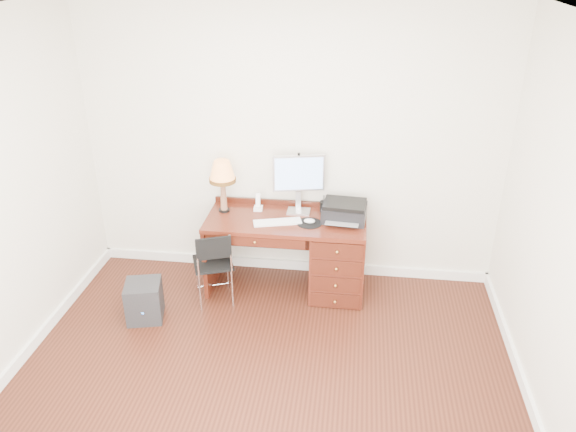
# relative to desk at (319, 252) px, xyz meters

# --- Properties ---
(ground) EXTENTS (4.00, 4.00, 0.00)m
(ground) POSITION_rel_desk_xyz_m (-0.32, -1.40, -0.41)
(ground) COLOR black
(ground) RESTS_ON ground
(room_shell) EXTENTS (4.00, 4.00, 4.00)m
(room_shell) POSITION_rel_desk_xyz_m (-0.32, -0.77, -0.36)
(room_shell) COLOR silver
(room_shell) RESTS_ON ground
(desk) EXTENTS (1.50, 0.67, 0.75)m
(desk) POSITION_rel_desk_xyz_m (0.00, 0.00, 0.00)
(desk) COLOR #541D11
(desk) RESTS_ON ground
(monitor) EXTENTS (0.49, 0.20, 0.56)m
(monitor) POSITION_rel_desk_xyz_m (-0.22, 0.19, 0.69)
(monitor) COLOR silver
(monitor) RESTS_ON desk
(keyboard) EXTENTS (0.46, 0.24, 0.02)m
(keyboard) POSITION_rel_desk_xyz_m (-0.39, -0.10, 0.35)
(keyboard) COLOR white
(keyboard) RESTS_ON desk
(mouse_pad) EXTENTS (0.23, 0.23, 0.05)m
(mouse_pad) POSITION_rel_desk_xyz_m (-0.10, -0.07, 0.35)
(mouse_pad) COLOR black
(mouse_pad) RESTS_ON desk
(printer) EXTENTS (0.42, 0.34, 0.18)m
(printer) POSITION_rel_desk_xyz_m (0.22, 0.05, 0.42)
(printer) COLOR black
(printer) RESTS_ON desk
(leg_lamp) EXTENTS (0.25, 0.25, 0.51)m
(leg_lamp) POSITION_rel_desk_xyz_m (-0.94, 0.09, 0.72)
(leg_lamp) COLOR black
(leg_lamp) RESTS_ON desk
(phone) EXTENTS (0.08, 0.08, 0.17)m
(phone) POSITION_rel_desk_xyz_m (-0.61, 0.15, 0.39)
(phone) COLOR white
(phone) RESTS_ON desk
(pen_cup) EXTENTS (0.09, 0.09, 0.11)m
(pen_cup) POSITION_rel_desk_xyz_m (0.02, 0.20, 0.39)
(pen_cup) COLOR black
(pen_cup) RESTS_ON desk
(chair) EXTENTS (0.45, 0.46, 0.75)m
(chair) POSITION_rel_desk_xyz_m (-0.97, -0.35, 0.04)
(chair) COLOR black
(chair) RESTS_ON ground
(equipment_box) EXTENTS (0.37, 0.37, 0.36)m
(equipment_box) POSITION_rel_desk_xyz_m (-1.52, -0.67, -0.23)
(equipment_box) COLOR black
(equipment_box) RESTS_ON ground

